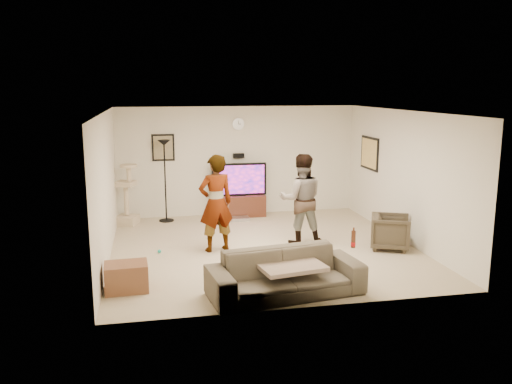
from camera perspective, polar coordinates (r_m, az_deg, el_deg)
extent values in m
cube|color=#C7AF8C|center=(9.82, 0.79, -6.10)|extent=(5.50, 5.50, 0.02)
cube|color=white|center=(9.38, 0.83, 8.76)|extent=(5.50, 5.50, 0.02)
cube|color=white|center=(12.18, -1.94, 3.39)|extent=(5.50, 0.04, 2.50)
cube|color=white|center=(6.91, 5.65, -2.78)|extent=(5.50, 0.04, 2.50)
cube|color=white|center=(9.34, -15.92, 0.53)|extent=(0.04, 5.50, 2.50)
cube|color=white|center=(10.44, 15.72, 1.64)|extent=(0.04, 5.50, 2.50)
cylinder|color=white|center=(12.07, -1.95, 7.37)|extent=(0.26, 0.04, 0.26)
cube|color=black|center=(12.11, -1.90, 3.96)|extent=(0.25, 0.10, 0.10)
cube|color=#817556|center=(11.96, -10.02, 4.76)|extent=(0.42, 0.03, 0.52)
cube|color=#DDB868|center=(11.83, 12.19, 4.12)|extent=(0.03, 0.78, 0.62)
cube|color=#452115|center=(12.12, -1.82, -1.48)|extent=(1.17, 0.45, 0.49)
cube|color=silver|center=(11.79, -1.72, -2.90)|extent=(0.40, 0.30, 0.07)
cube|color=black|center=(12.00, -1.84, 1.38)|extent=(1.25, 0.08, 0.74)
cube|color=#D8297E|center=(11.96, -1.80, 1.35)|extent=(1.15, 0.01, 0.65)
cylinder|color=black|center=(11.70, -9.80, 1.15)|extent=(0.32, 0.32, 1.80)
cube|color=#C4B191|center=(11.61, -13.89, -0.26)|extent=(0.55, 0.55, 1.33)
imported|color=#A3A0AD|center=(9.45, -4.37, -1.22)|extent=(0.73, 0.57, 1.76)
imported|color=#3E4787|center=(9.91, 4.91, -0.79)|extent=(0.91, 0.75, 1.71)
imported|color=#4F4739|center=(7.59, 3.20, -8.79)|extent=(2.29, 1.15, 0.64)
cube|color=tan|center=(7.57, 3.72, -7.95)|extent=(1.01, 0.84, 0.06)
cylinder|color=#512613|center=(7.76, 10.50, -5.06)|extent=(0.06, 0.06, 0.25)
imported|color=#3F3628|center=(9.99, 14.34, -4.21)|extent=(0.90, 0.89, 0.63)
cube|color=brown|center=(8.00, -13.85, -8.92)|extent=(0.64, 0.49, 0.41)
sphere|color=teal|center=(9.65, -10.42, -6.33)|extent=(0.07, 0.07, 0.07)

